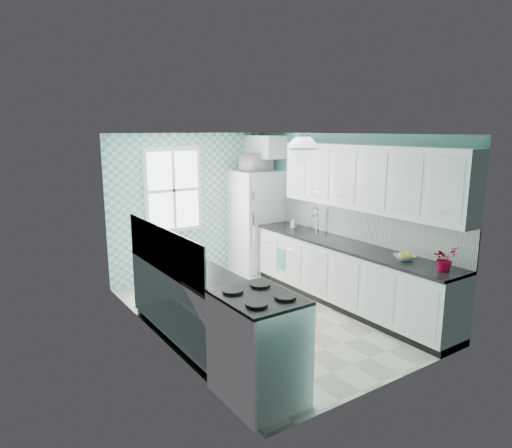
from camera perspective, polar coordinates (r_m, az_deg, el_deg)
floor at (r=6.58m, az=0.87°, el=-11.23°), size 3.00×4.40×0.02m
ceiling at (r=6.06m, az=0.95°, el=11.29°), size 3.00×4.40×0.02m
wall_back at (r=8.08m, az=-8.09°, el=2.31°), size 3.00×0.02×2.50m
wall_front at (r=4.62m, az=16.84°, el=-5.23°), size 3.00×0.02×2.50m
wall_left at (r=5.50m, az=-12.14°, el=-2.29°), size 0.02×4.40×2.50m
wall_right at (r=7.15m, az=10.89°, el=0.99°), size 0.02×4.40×2.50m
accent_wall at (r=8.06m, az=-8.02°, el=2.29°), size 3.00×0.01×2.50m
window at (r=7.85m, az=-10.29°, el=4.17°), size 1.04×0.05×1.44m
backsplash_right at (r=6.87m, az=13.08°, el=-0.00°), size 0.02×3.60×0.51m
backsplash_left at (r=5.45m, az=-11.60°, el=-2.98°), size 0.02×2.15×0.51m
upper_cabinets_right at (r=6.52m, az=13.73°, el=5.62°), size 0.33×3.20×0.90m
upper_cabinet_fridge at (r=8.31m, az=1.09°, el=9.62°), size 0.40×0.74×0.40m
ceiling_light at (r=5.42m, az=5.84°, el=9.20°), size 0.34×0.34×0.35m
base_cabinets_right at (r=6.86m, az=11.14°, el=-6.38°), size 0.60×3.60×0.90m
countertop_right at (r=6.72m, az=11.20°, el=-2.59°), size 0.63×3.60×0.04m
base_cabinets_left at (r=5.79m, az=-8.62°, el=-9.75°), size 0.60×2.15×0.90m
countertop_left at (r=5.64m, az=-8.63°, el=-5.27°), size 0.63×2.15×0.04m
fridge at (r=8.35m, az=-0.00°, el=0.41°), size 0.80×0.79×1.83m
stove at (r=4.50m, az=0.31°, el=-14.96°), size 0.68×0.85×1.03m
sink at (r=7.32m, az=6.70°, el=-1.17°), size 0.49×0.41×0.53m
rug at (r=6.99m, az=-2.68°, el=-9.65°), size 1.06×1.25×0.02m
dish_towel at (r=7.49m, az=3.13°, el=-4.38°), size 0.11×0.22×0.34m
fruit_bowl at (r=6.08m, az=18.09°, el=-3.99°), size 0.33×0.33×0.06m
potted_plant at (r=5.74m, az=22.52°, el=-4.01°), size 0.28×0.25×0.30m
soap_bottle at (r=7.68m, az=4.72°, el=0.17°), size 0.09×0.09×0.16m
microwave at (r=8.21m, az=-0.00°, el=7.68°), size 0.55×0.39×0.29m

